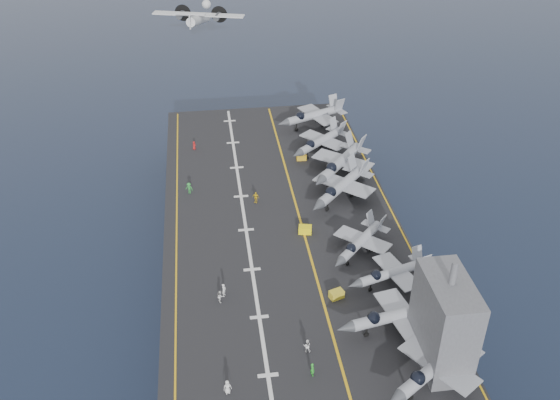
{
  "coord_description": "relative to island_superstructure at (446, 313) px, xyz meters",
  "views": [
    {
      "loc": [
        -11.34,
        -80.73,
        68.59
      ],
      "look_at": [
        0.0,
        4.0,
        13.0
      ],
      "focal_mm": 40.0,
      "sensor_mm": 36.0,
      "label": 1
    }
  ],
  "objects": [
    {
      "name": "crew_7",
      "position": [
        -15.74,
        3.21,
        -6.54
      ],
      "size": [
        1.28,
        0.98,
        1.92
      ],
      "primitive_type": "imported",
      "color": "white",
      "rests_on": "flight_deck"
    },
    {
      "name": "tow_cart_a",
      "position": [
        -10.03,
        12.43,
        -6.93
      ],
      "size": [
        2.21,
        1.8,
        1.15
      ],
      "primitive_type": null,
      "color": "gold",
      "rests_on": "flight_deck"
    },
    {
      "name": "fighter_jet_0",
      "position": [
        -1.8,
        -3.44,
        -4.95
      ],
      "size": [
        17.68,
        16.28,
        5.11
      ],
      "primitive_type": null,
      "color": "gray",
      "rests_on": "flight_deck"
    },
    {
      "name": "flight_deck",
      "position": [
        -15.0,
        30.0,
        -7.7
      ],
      "size": [
        38.0,
        92.0,
        0.4
      ],
      "primitive_type": "cube",
      "color": "black",
      "rests_on": "hull"
    },
    {
      "name": "crew_0",
      "position": [
        -25.93,
        -1.91,
        -6.55
      ],
      "size": [
        1.23,
        0.91,
        1.9
      ],
      "primitive_type": "imported",
      "color": "silver",
      "rests_on": "flight_deck"
    },
    {
      "name": "hull",
      "position": [
        -15.0,
        30.0,
        -12.9
      ],
      "size": [
        36.0,
        90.0,
        10.0
      ],
      "primitive_type": "cube",
      "color": "#56595E",
      "rests_on": "ground"
    },
    {
      "name": "crew_6",
      "position": [
        -15.76,
        -0.63,
        -6.54
      ],
      "size": [
        1.13,
        1.36,
        1.93
      ],
      "primitive_type": "imported",
      "color": "green",
      "rests_on": "flight_deck"
    },
    {
      "name": "fighter_jet_8",
      "position": [
        -3.67,
        65.25,
        -4.83
      ],
      "size": [
        18.16,
        15.46,
        5.34
      ],
      "primitive_type": null,
      "color": "gray",
      "rests_on": "flight_deck"
    },
    {
      "name": "fighter_jet_7",
      "position": [
        -4.37,
        53.99,
        -4.99
      ],
      "size": [
        17.24,
        16.72,
        5.02
      ],
      "primitive_type": null,
      "color": "gray",
      "rests_on": "flight_deck"
    },
    {
      "name": "fighter_jet_3",
      "position": [
        -4.46,
        21.85,
        -5.26
      ],
      "size": [
        15.1,
        15.29,
        4.48
      ],
      "primitive_type": null,
      "color": "gray",
      "rests_on": "flight_deck"
    },
    {
      "name": "tow_cart_c",
      "position": [
        -8.57,
        51.45,
        -6.95
      ],
      "size": [
        1.87,
        1.25,
        1.1
      ],
      "primitive_type": null,
      "color": "gold",
      "rests_on": "flight_deck"
    },
    {
      "name": "crew_1",
      "position": [
        -25.36,
        14.86,
        -6.48
      ],
      "size": [
        1.26,
        1.46,
        2.05
      ],
      "primitive_type": "imported",
      "color": "silver",
      "rests_on": "flight_deck"
    },
    {
      "name": "ground",
      "position": [
        -15.0,
        30.0,
        -17.9
      ],
      "size": [
        500.0,
        500.0,
        0.0
      ],
      "primitive_type": "plane",
      "color": "#142135",
      "rests_on": "ground"
    },
    {
      "name": "crew_3",
      "position": [
        -29.82,
        42.26,
        -6.47
      ],
      "size": [
        1.47,
        1.29,
        2.06
      ],
      "primitive_type": "imported",
      "color": "#268C33",
      "rests_on": "flight_deck"
    },
    {
      "name": "fighter_jet_2",
      "position": [
        -1.68,
        14.22,
        -5.3
      ],
      "size": [
        14.61,
        11.82,
        4.4
      ],
      "primitive_type": null,
      "color": "gray",
      "rests_on": "flight_deck"
    },
    {
      "name": "fighter_jet_1",
      "position": [
        -3.82,
        5.53,
        -4.99
      ],
      "size": [
        16.04,
        12.24,
        5.02
      ],
      "primitive_type": null,
      "color": "gray",
      "rests_on": "flight_deck"
    },
    {
      "name": "landing_centerline",
      "position": [
        -21.0,
        30.0,
        -7.48
      ],
      "size": [
        0.5,
        90.0,
        0.02
      ],
      "primitive_type": "cube",
      "color": "silver",
      "rests_on": "flight_deck"
    },
    {
      "name": "transport_plane",
      "position": [
        -25.98,
        87.47,
        9.08
      ],
      "size": [
        23.41,
        18.95,
        4.82
      ],
      "primitive_type": null,
      "color": "silver"
    },
    {
      "name": "fighter_jet_5",
      "position": [
        -4.11,
        36.94,
        -4.77
      ],
      "size": [
        18.39,
        18.7,
        5.47
      ],
      "primitive_type": null,
      "color": "#939AA2",
      "rests_on": "flight_deck"
    },
    {
      "name": "crew_2",
      "position": [
        -25.95,
        13.82,
        -6.6
      ],
      "size": [
        0.96,
        1.22,
        1.81
      ],
      "primitive_type": "imported",
      "color": "silver",
      "rests_on": "flight_deck"
    },
    {
      "name": "tow_cart_b",
      "position": [
        -11.8,
        28.01,
        -6.89
      ],
      "size": [
        2.27,
        1.72,
        1.22
      ],
      "primitive_type": null,
      "color": "yellow",
      "rests_on": "flight_deck"
    },
    {
      "name": "foul_line",
      "position": [
        -12.0,
        30.0,
        -7.48
      ],
      "size": [
        0.35,
        90.0,
        0.02
      ],
      "primitive_type": "cube",
      "color": "gold",
      "rests_on": "flight_deck"
    },
    {
      "name": "deck_edge_port",
      "position": [
        -32.0,
        30.0,
        -7.48
      ],
      "size": [
        0.25,
        90.0,
        0.02
      ],
      "primitive_type": "cube",
      "color": "gold",
      "rests_on": "flight_deck"
    },
    {
      "name": "crew_5",
      "position": [
        -28.69,
        58.37,
        -6.67
      ],
      "size": [
        1.05,
        1.19,
        1.65
      ],
      "primitive_type": "imported",
      "color": "#B21919",
      "rests_on": "flight_deck"
    },
    {
      "name": "fighter_jet_6",
      "position": [
        -2.51,
        44.87,
        -4.65
      ],
      "size": [
        18.88,
        19.67,
        5.71
      ],
      "primitive_type": null,
      "color": "#979FA7",
      "rests_on": "flight_deck"
    },
    {
      "name": "deck_edge_stbd",
      "position": [
        3.5,
        30.0,
        -7.48
      ],
      "size": [
        0.25,
        90.0,
        0.02
      ],
      "primitive_type": "cube",
      "color": "gold",
      "rests_on": "flight_deck"
    },
    {
      "name": "island_superstructure",
      "position": [
        0.0,
        0.0,
        0.0
      ],
      "size": [
        5.0,
        10.0,
        15.0
      ],
      "primitive_type": null,
      "color": "#56595E",
      "rests_on": "flight_deck"
    },
    {
      "name": "crew_4",
      "position": [
        -18.64,
        37.8,
        -6.5
      ],
      "size": [
        1.42,
        1.21,
        2.01
      ],
      "primitive_type": "imported",
      "color": "yellow",
      "rests_on": "flight_deck"
    }
  ]
}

